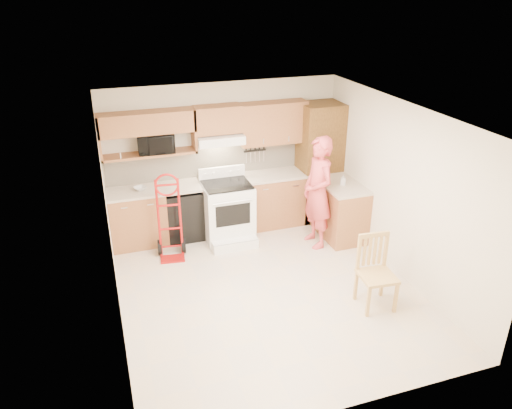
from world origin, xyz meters
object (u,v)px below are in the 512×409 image
microwave (156,143)px  dining_chair (378,274)px  range (228,208)px  hand_truck (170,221)px  person (318,193)px

microwave → dining_chair: 3.91m
range → hand_truck: hand_truck is taller
microwave → dining_chair: (2.37, -2.89, -1.15)m
person → range: bearing=-118.5°
microwave → dining_chair: bearing=-48.7°
range → dining_chair: 2.77m
person → dining_chair: person is taller
person → hand_truck: 2.36m
range → dining_chair: bearing=-61.0°
person → dining_chair: (0.03, -1.81, -0.42)m
microwave → person: person is taller
person → dining_chair: bearing=-2.6°
dining_chair → range: bearing=124.0°
range → hand_truck: size_ratio=0.92×
person → dining_chair: size_ratio=1.84×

